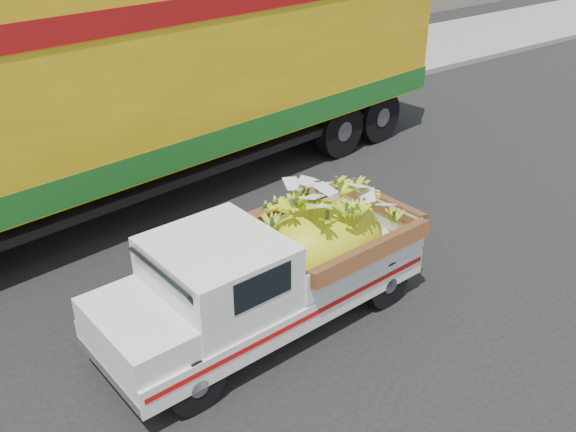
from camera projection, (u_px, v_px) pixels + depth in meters
ground at (324, 309)px, 8.46m from camera, size 100.00×100.00×0.00m
curb at (112, 146)px, 13.27m from camera, size 60.00×0.25×0.15m
sidewalk at (75, 119)px, 14.75m from camera, size 60.00×4.00×0.14m
pickup_truck at (284, 264)px, 7.95m from camera, size 4.27×1.75×1.47m
semi_trailer at (156, 76)px, 10.58m from camera, size 12.04×3.87×3.80m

